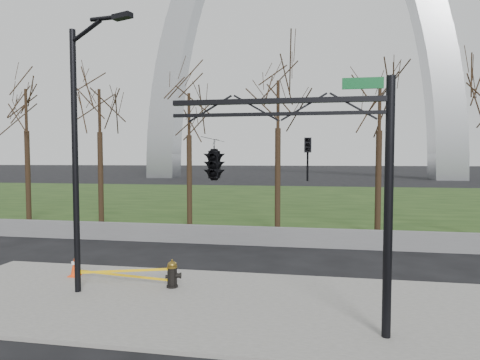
% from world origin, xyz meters
% --- Properties ---
extents(ground, '(500.00, 500.00, 0.00)m').
position_xyz_m(ground, '(0.00, 0.00, 0.00)').
color(ground, black).
rests_on(ground, ground).
extents(sidewalk, '(18.00, 6.00, 0.10)m').
position_xyz_m(sidewalk, '(0.00, 0.00, 0.05)').
color(sidewalk, slate).
rests_on(sidewalk, ground).
extents(grass_strip, '(120.00, 40.00, 0.06)m').
position_xyz_m(grass_strip, '(0.00, 30.00, 0.03)').
color(grass_strip, '#1A3212').
rests_on(grass_strip, ground).
extents(guardrail, '(60.00, 0.30, 0.90)m').
position_xyz_m(guardrail, '(0.00, 8.00, 0.45)').
color(guardrail, '#59595B').
rests_on(guardrail, ground).
extents(gateway_arch, '(66.00, 6.00, 65.00)m').
position_xyz_m(gateway_arch, '(0.00, 75.00, 32.50)').
color(gateway_arch, '#B5B8BD').
rests_on(gateway_arch, ground).
extents(tree_row, '(36.76, 4.00, 9.46)m').
position_xyz_m(tree_row, '(-4.62, 12.00, 4.73)').
color(tree_row, black).
rests_on(tree_row, ground).
extents(fire_hydrant, '(0.56, 0.36, 0.89)m').
position_xyz_m(fire_hydrant, '(-1.64, 1.00, 0.51)').
color(fire_hydrant, black).
rests_on(fire_hydrant, sidewalk).
extents(traffic_cone, '(0.36, 0.36, 0.67)m').
position_xyz_m(traffic_cone, '(-5.39, 1.54, 0.43)').
color(traffic_cone, '#FF410D').
rests_on(traffic_cone, sidewalk).
extents(street_light, '(2.32, 0.91, 8.21)m').
position_xyz_m(street_light, '(-4.14, 0.04, 4.69)').
color(street_light, black).
rests_on(street_light, ground).
extents(traffic_signal_mast, '(5.10, 2.49, 6.00)m').
position_xyz_m(traffic_signal_mast, '(1.13, -1.58, 4.15)').
color(traffic_signal_mast, black).
rests_on(traffic_signal_mast, ground).
extents(caution_tape, '(3.74, 1.44, 0.45)m').
position_xyz_m(caution_tape, '(-3.30, 0.96, 0.47)').
color(caution_tape, '#ECB40C').
rests_on(caution_tape, ground).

